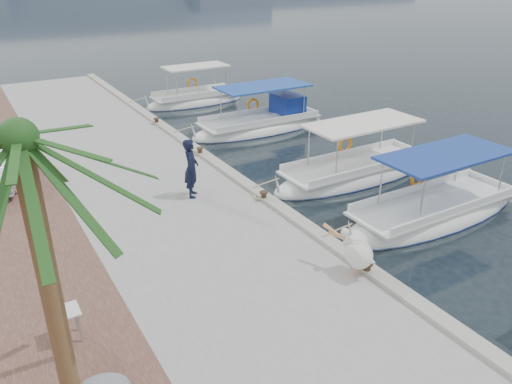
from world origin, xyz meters
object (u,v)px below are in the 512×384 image
Objects in this scene: pelican at (356,253)px; fisherman at (191,168)px; fishing_caique_d at (261,126)px; fishing_caique_e at (195,102)px; fishing_caique_b at (432,214)px; fishing_caique_c at (355,175)px; date_palm at (19,141)px.

pelican is 6.62m from fisherman.
fishing_caique_d is 6.43m from fishing_caique_e.
fishing_caique_b is 1.20× the size of fishing_caique_e.
pelican is at bearing -111.47° from fishing_caique_d.
fishing_caique_c is 14.52m from date_palm.
fisherman is 9.60m from date_palm.
pelican is at bearing -102.58° from fishing_caique_e.
date_palm is at bearing -169.60° from fishing_caique_b.
fishing_caique_e is (-0.69, 13.61, 0.00)m from fishing_caique_c.
fisherman reaches higher than fishing_caique_c.
date_palm is at bearing -153.06° from fishing_caique_c.
fishing_caique_d is (0.15, 11.15, 0.06)m from fishing_caique_b.
pelican is at bearing -160.48° from fishing_caique_b.
fisherman is at bearing 144.52° from fishing_caique_b.
fishing_caique_b is 3.70× the size of fisherman.
fisherman is (-6.60, 0.73, 1.38)m from fishing_caique_c.
pelican is 0.26× the size of date_palm.
fishing_caique_c and fishing_caique_d have the same top height.
fishing_caique_b is 17.55m from fishing_caique_e.
date_palm is (-12.13, -13.35, 5.24)m from fishing_caique_d.
fishing_caique_c is 6.78m from fisherman.
fishing_caique_b is 1.27× the size of date_palm.
date_palm reaches higher than fishing_caique_c.
fishing_caique_d is at bearing 68.53° from pelican.
fishing_caique_e is at bearing 96.85° from fishing_caique_d.
date_palm is at bearing -119.93° from fishing_caique_e.
fishing_caique_b is 0.99× the size of fishing_caique_d.
fisherman is (-6.54, 4.66, 1.38)m from fishing_caique_b.
fishing_caique_d is (0.08, 7.22, 0.06)m from fishing_caique_c.
fishing_caique_c is 1.01× the size of fishing_caique_d.
fishing_caique_c is at bearing -69.65° from fisherman.
fishing_caique_d is 1.21× the size of fishing_caique_e.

